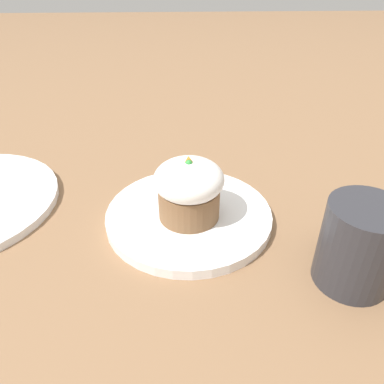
{
  "coord_description": "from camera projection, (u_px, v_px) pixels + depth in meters",
  "views": [
    {
      "loc": [
        -0.43,
        0.01,
        0.33
      ],
      "look_at": [
        -0.01,
        -0.0,
        0.05
      ],
      "focal_mm": 35.0,
      "sensor_mm": 36.0,
      "label": 1
    }
  ],
  "objects": [
    {
      "name": "dessert_plate",
      "position": [
        189.0,
        215.0,
        0.54
      ],
      "size": [
        0.24,
        0.24,
        0.01
      ],
      "color": "white",
      "rests_on": "ground_plane"
    },
    {
      "name": "ground_plane",
      "position": [
        189.0,
        220.0,
        0.54
      ],
      "size": [
        4.0,
        4.0,
        0.0
      ],
      "primitive_type": "plane",
      "color": "#846042"
    },
    {
      "name": "carrot_cake",
      "position": [
        192.0,
        189.0,
        0.5
      ],
      "size": [
        0.09,
        0.09,
        0.09
      ],
      "color": "brown",
      "rests_on": "dessert_plate"
    },
    {
      "name": "spoon",
      "position": [
        192.0,
        205.0,
        0.54
      ],
      "size": [
        0.12,
        0.05,
        0.01
      ],
      "color": "silver",
      "rests_on": "dessert_plate"
    },
    {
      "name": "coffee_cup",
      "position": [
        358.0,
        244.0,
        0.42
      ],
      "size": [
        0.12,
        0.09,
        0.11
      ],
      "color": "#2D2D33",
      "rests_on": "ground_plane"
    }
  ]
}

